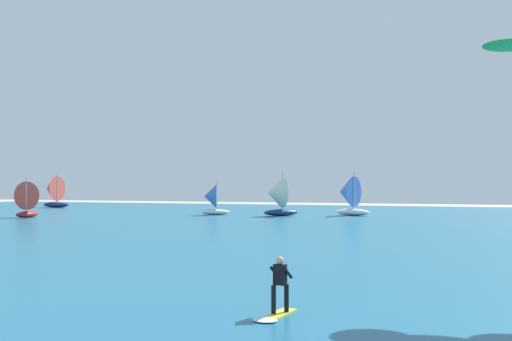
{
  "coord_description": "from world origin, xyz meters",
  "views": [
    {
      "loc": [
        6.48,
        -2.93,
        3.89
      ],
      "look_at": [
        0.6,
        15.04,
        4.32
      ],
      "focal_mm": 40.01,
      "sensor_mm": 36.0,
      "label": 1
    }
  ],
  "objects_px": {
    "sailboat_outermost": "(211,199)",
    "sailboat_near_shore": "(53,191)",
    "kitesurfer": "(277,295)",
    "sailboat_mid_left": "(276,196)",
    "sailboat_far_left": "(30,199)",
    "sailboat_heeled_over": "(348,195)"
  },
  "relations": [
    {
      "from": "sailboat_heeled_over",
      "to": "sailboat_mid_left",
      "type": "height_order",
      "value": "sailboat_heeled_over"
    },
    {
      "from": "sailboat_far_left",
      "to": "sailboat_mid_left",
      "type": "bearing_deg",
      "value": 22.66
    },
    {
      "from": "sailboat_outermost",
      "to": "sailboat_heeled_over",
      "type": "xyz_separation_m",
      "value": [
        15.95,
        3.94,
        0.48
      ]
    },
    {
      "from": "kitesurfer",
      "to": "sailboat_far_left",
      "type": "distance_m",
      "value": 54.65
    },
    {
      "from": "sailboat_outermost",
      "to": "sailboat_near_shore",
      "type": "xyz_separation_m",
      "value": [
        -32.22,
        11.99,
        0.64
      ]
    },
    {
      "from": "sailboat_near_shore",
      "to": "sailboat_outermost",
      "type": "bearing_deg",
      "value": -20.41
    },
    {
      "from": "sailboat_far_left",
      "to": "sailboat_mid_left",
      "type": "distance_m",
      "value": 27.96
    },
    {
      "from": "kitesurfer",
      "to": "sailboat_mid_left",
      "type": "bearing_deg",
      "value": 106.13
    },
    {
      "from": "sailboat_far_left",
      "to": "sailboat_near_shore",
      "type": "xyz_separation_m",
      "value": [
        -14.59,
        22.71,
        0.47
      ]
    },
    {
      "from": "kitesurfer",
      "to": "sailboat_mid_left",
      "type": "distance_m",
      "value": 50.25
    },
    {
      "from": "kitesurfer",
      "to": "sailboat_far_left",
      "type": "xyz_separation_m",
      "value": [
        -39.75,
        37.47,
        1.47
      ]
    },
    {
      "from": "sailboat_mid_left",
      "to": "sailboat_near_shore",
      "type": "relative_size",
      "value": 0.9
    },
    {
      "from": "sailboat_heeled_over",
      "to": "sailboat_near_shore",
      "type": "distance_m",
      "value": 48.84
    },
    {
      "from": "sailboat_far_left",
      "to": "sailboat_heeled_over",
      "type": "height_order",
      "value": "sailboat_heeled_over"
    },
    {
      "from": "sailboat_outermost",
      "to": "sailboat_near_shore",
      "type": "relative_size",
      "value": 0.75
    },
    {
      "from": "sailboat_mid_left",
      "to": "sailboat_near_shore",
      "type": "xyz_separation_m",
      "value": [
        -40.39,
        11.94,
        0.24
      ]
    },
    {
      "from": "sailboat_heeled_over",
      "to": "sailboat_near_shore",
      "type": "relative_size",
      "value": 0.94
    },
    {
      "from": "kitesurfer",
      "to": "sailboat_mid_left",
      "type": "relative_size",
      "value": 0.4
    },
    {
      "from": "sailboat_outermost",
      "to": "sailboat_mid_left",
      "type": "height_order",
      "value": "sailboat_mid_left"
    },
    {
      "from": "sailboat_outermost",
      "to": "sailboat_near_shore",
      "type": "height_order",
      "value": "sailboat_near_shore"
    },
    {
      "from": "sailboat_heeled_over",
      "to": "sailboat_mid_left",
      "type": "relative_size",
      "value": 1.04
    },
    {
      "from": "sailboat_far_left",
      "to": "sailboat_mid_left",
      "type": "relative_size",
      "value": 0.9
    }
  ]
}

